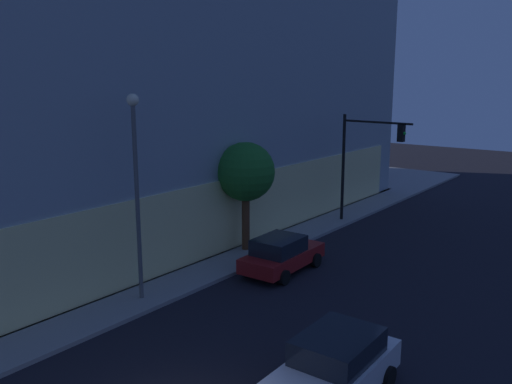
% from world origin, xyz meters
% --- Properties ---
extents(modern_building, '(36.55, 25.06, 17.51)m').
position_xyz_m(modern_building, '(12.09, 20.39, 8.67)').
color(modern_building, '#4C4C51').
rests_on(modern_building, ground).
extents(traffic_light_far_corner, '(0.57, 4.25, 6.14)m').
position_xyz_m(traffic_light_far_corner, '(19.91, 5.22, 4.29)').
color(traffic_light_far_corner, black).
rests_on(traffic_light_far_corner, sidewalk_corner).
extents(street_lamp_sidewalk, '(0.44, 0.44, 7.58)m').
position_xyz_m(street_lamp_sidewalk, '(5.07, 6.85, 4.94)').
color(street_lamp_sidewalk, '#5A5A5A').
rests_on(street_lamp_sidewalk, sidewalk_corner).
extents(sidewalk_tree, '(2.80, 2.80, 5.21)m').
position_xyz_m(sidewalk_tree, '(12.11, 7.45, 3.91)').
color(sidewalk_tree, brown).
rests_on(sidewalk_tree, sidewalk_corner).
extents(car_white, '(4.62, 2.24, 1.72)m').
position_xyz_m(car_white, '(3.89, -2.01, 0.87)').
color(car_white, silver).
rests_on(car_white, ground).
extents(car_red, '(4.31, 2.20, 1.60)m').
position_xyz_m(car_red, '(10.90, 4.50, 0.81)').
color(car_red, maroon).
rests_on(car_red, ground).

